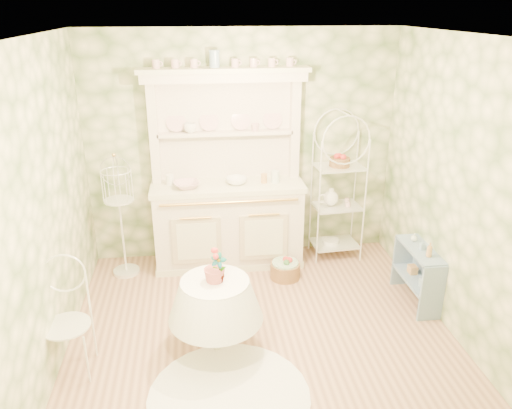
{
  "coord_description": "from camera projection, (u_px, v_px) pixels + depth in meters",
  "views": [
    {
      "loc": [
        -0.55,
        -3.87,
        2.92
      ],
      "look_at": [
        0.0,
        0.5,
        1.15
      ],
      "focal_mm": 35.0,
      "sensor_mm": 36.0,
      "label": 1
    }
  ],
  "objects": [
    {
      "name": "floor",
      "position": [
        263.0,
        337.0,
        4.71
      ],
      "size": [
        3.6,
        3.6,
        0.0
      ],
      "primitive_type": "plane",
      "color": "tan",
      "rests_on": "ground"
    },
    {
      "name": "ceiling",
      "position": [
        264.0,
        36.0,
        3.71
      ],
      "size": [
        3.6,
        3.6,
        0.0
      ],
      "primitive_type": "plane",
      "color": "white",
      "rests_on": "floor"
    },
    {
      "name": "wall_left",
      "position": [
        42.0,
        215.0,
        4.0
      ],
      "size": [
        3.6,
        3.6,
        0.0
      ],
      "primitive_type": "plane",
      "color": "beige",
      "rests_on": "floor"
    },
    {
      "name": "wall_right",
      "position": [
        464.0,
        195.0,
        4.42
      ],
      "size": [
        3.6,
        3.6,
        0.0
      ],
      "primitive_type": "plane",
      "color": "beige",
      "rests_on": "floor"
    },
    {
      "name": "wall_back",
      "position": [
        242.0,
        148.0,
        5.87
      ],
      "size": [
        3.6,
        3.6,
        0.0
      ],
      "primitive_type": "plane",
      "color": "beige",
      "rests_on": "floor"
    },
    {
      "name": "wall_front",
      "position": [
        312.0,
        334.0,
        2.55
      ],
      "size": [
        3.6,
        3.6,
        0.0
      ],
      "primitive_type": "plane",
      "color": "beige",
      "rests_on": "floor"
    },
    {
      "name": "kitchen_dresser",
      "position": [
        227.0,
        173.0,
        5.66
      ],
      "size": [
        1.87,
        0.61,
        2.29
      ],
      "primitive_type": "cube",
      "color": "white",
      "rests_on": "floor"
    },
    {
      "name": "bakers_rack",
      "position": [
        338.0,
        192.0,
        5.96
      ],
      "size": [
        0.55,
        0.41,
        1.68
      ],
      "primitive_type": "cube",
      "rotation": [
        0.0,
        0.0,
        0.08
      ],
      "color": "white",
      "rests_on": "floor"
    },
    {
      "name": "side_shelf",
      "position": [
        417.0,
        276.0,
        5.18
      ],
      "size": [
        0.27,
        0.71,
        0.6
      ],
      "primitive_type": "cube",
      "rotation": [
        0.0,
        0.0,
        0.02
      ],
      "color": "#7894B2",
      "rests_on": "floor"
    },
    {
      "name": "round_table",
      "position": [
        216.0,
        319.0,
        4.42
      ],
      "size": [
        0.66,
        0.66,
        0.64
      ],
      "primitive_type": "cylinder",
      "rotation": [
        0.0,
        0.0,
        0.13
      ],
      "color": "white",
      "rests_on": "floor"
    },
    {
      "name": "cafe_chair",
      "position": [
        66.0,
        326.0,
        4.12
      ],
      "size": [
        0.43,
        0.43,
        0.9
      ],
      "primitive_type": "cube",
      "rotation": [
        0.0,
        0.0,
        0.05
      ],
      "color": "white",
      "rests_on": "floor"
    },
    {
      "name": "birdcage_stand",
      "position": [
        121.0,
        217.0,
        5.57
      ],
      "size": [
        0.37,
        0.37,
        1.43
      ],
      "primitive_type": "cube",
      "rotation": [
        0.0,
        0.0,
        -0.11
      ],
      "color": "white",
      "rests_on": "floor"
    },
    {
      "name": "floor_basket",
      "position": [
        285.0,
        269.0,
        5.69
      ],
      "size": [
        0.41,
        0.41,
        0.23
      ],
      "primitive_type": "cylinder",
      "rotation": [
        0.0,
        0.0,
        -0.19
      ],
      "color": "olive",
      "rests_on": "floor"
    },
    {
      "name": "lace_rug",
      "position": [
        229.0,
        396.0,
        4.0
      ],
      "size": [
        1.52,
        1.52,
        0.01
      ],
      "primitive_type": "cylinder",
      "rotation": [
        0.0,
        0.0,
        -0.18
      ],
      "color": "white",
      "rests_on": "floor"
    },
    {
      "name": "bowl_floral",
      "position": [
        187.0,
        187.0,
        5.58
      ],
      "size": [
        0.33,
        0.33,
        0.07
      ],
      "primitive_type": "imported",
      "rotation": [
        0.0,
        0.0,
        0.18
      ],
      "color": "white",
      "rests_on": "kitchen_dresser"
    },
    {
      "name": "bowl_white",
      "position": [
        237.0,
        183.0,
        5.71
      ],
      "size": [
        0.27,
        0.27,
        0.08
      ],
      "primitive_type": "imported",
      "rotation": [
        0.0,
        0.0,
        0.12
      ],
      "color": "white",
      "rests_on": "kitchen_dresser"
    },
    {
      "name": "cup_left",
      "position": [
        190.0,
        130.0,
        5.59
      ],
      "size": [
        0.18,
        0.18,
        0.11
      ],
      "primitive_type": "imported",
      "rotation": [
        0.0,
        0.0,
        0.41
      ],
      "color": "white",
      "rests_on": "kitchen_dresser"
    },
    {
      "name": "cup_right",
      "position": [
        255.0,
        129.0,
        5.65
      ],
      "size": [
        0.11,
        0.11,
        0.09
      ],
      "primitive_type": "imported",
      "rotation": [
        0.0,
        0.0,
        0.13
      ],
      "color": "white",
      "rests_on": "kitchen_dresser"
    },
    {
      "name": "potted_geranium",
      "position": [
        219.0,
        268.0,
        4.21
      ],
      "size": [
        0.16,
        0.13,
        0.26
      ],
      "primitive_type": "imported",
      "rotation": [
        0.0,
        0.0,
        -0.3
      ],
      "color": "#3F7238",
      "rests_on": "round_table"
    },
    {
      "name": "bottle_amber",
      "position": [
        429.0,
        250.0,
        4.88
      ],
      "size": [
        0.07,
        0.07,
        0.15
      ],
      "primitive_type": "imported",
      "rotation": [
        0.0,
        0.0,
        -0.14
      ],
      "color": "tan",
      "rests_on": "side_shelf"
    },
    {
      "name": "bottle_blue",
      "position": [
        422.0,
        246.0,
        5.03
      ],
      "size": [
        0.05,
        0.05,
        0.1
      ],
      "primitive_type": "imported",
      "rotation": [
        0.0,
        0.0,
        0.03
      ],
      "color": "#84A4C0",
      "rests_on": "side_shelf"
    },
    {
      "name": "bottle_glass",
      "position": [
        414.0,
        238.0,
        5.21
      ],
      "size": [
        0.09,
        0.09,
        0.09
      ],
      "primitive_type": "imported",
      "rotation": [
        0.0,
        0.0,
        -0.33
      ],
      "color": "silver",
      "rests_on": "side_shelf"
    }
  ]
}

